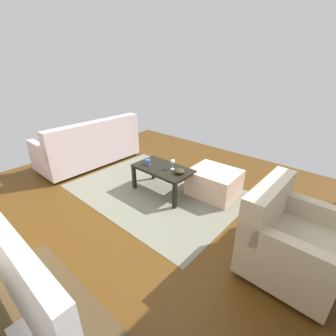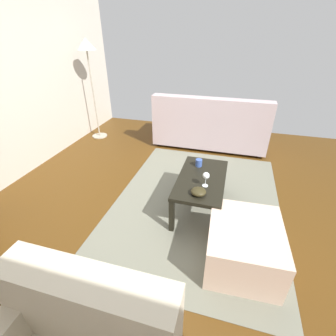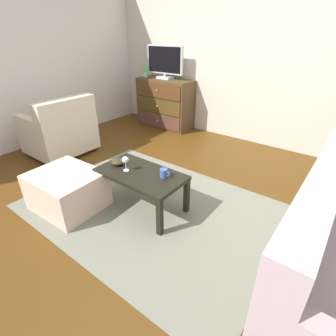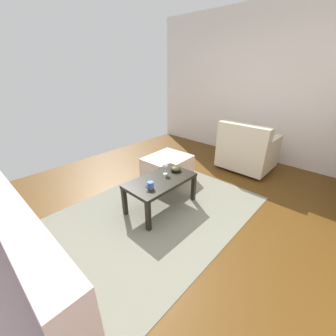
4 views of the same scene
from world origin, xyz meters
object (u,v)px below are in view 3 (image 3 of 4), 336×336
object	(u,v)px
tv	(165,61)
ottoman	(67,190)
coffee_table	(141,177)
wine_glass	(125,160)
dresser	(165,103)
mug	(164,173)
lava_lamp	(145,69)
bowl_decorative	(118,162)
armchair	(61,132)

from	to	relation	value
tv	ottoman	xyz separation A→B (m)	(0.85, -2.76, -1.00)
coffee_table	ottoman	distance (m)	0.80
wine_glass	ottoman	world-z (taller)	wine_glass
dresser	mug	size ratio (longest dim) A/B	9.48
dresser	mug	world-z (taller)	dresser
wine_glass	mug	xyz separation A→B (m)	(0.39, 0.13, -0.07)
tv	dresser	bearing A→B (deg)	-50.95
lava_lamp	coffee_table	xyz separation A→B (m)	(1.90, -2.23, -0.68)
mug	ottoman	distance (m)	1.06
wine_glass	dresser	bearing A→B (deg)	119.38
tv	coffee_table	world-z (taller)	tv
coffee_table	mug	xyz separation A→B (m)	(0.24, 0.07, 0.10)
lava_lamp	ottoman	distance (m)	3.10
mug	coffee_table	bearing A→B (deg)	-163.07
lava_lamp	bowl_decorative	bearing A→B (deg)	-54.72
dresser	mug	bearing A→B (deg)	-52.22
coffee_table	wine_glass	xyz separation A→B (m)	(-0.15, -0.06, 0.17)
dresser	bowl_decorative	size ratio (longest dim) A/B	7.35
tv	coffee_table	bearing A→B (deg)	-57.24
lava_lamp	wine_glass	world-z (taller)	lava_lamp
tv	bowl_decorative	size ratio (longest dim) A/B	5.22
mug	bowl_decorative	world-z (taller)	mug
coffee_table	wine_glass	distance (m)	0.23
lava_lamp	bowl_decorative	xyz separation A→B (m)	(1.59, -2.24, -0.59)
dresser	wine_glass	world-z (taller)	dresser
wine_glass	mug	distance (m)	0.42
lava_lamp	bowl_decorative	distance (m)	2.81
armchair	mug	bearing A→B (deg)	-5.83
bowl_decorative	mug	bearing A→B (deg)	9.10
coffee_table	bowl_decorative	bearing A→B (deg)	-177.32
dresser	tv	distance (m)	0.75
armchair	bowl_decorative	bearing A→B (deg)	-10.97
dresser	wine_glass	bearing A→B (deg)	-60.62
coffee_table	bowl_decorative	xyz separation A→B (m)	(-0.31, -0.01, 0.09)
dresser	lava_lamp	bearing A→B (deg)	-174.38
coffee_table	mug	size ratio (longest dim) A/B	7.98
lava_lamp	coffee_table	size ratio (longest dim) A/B	0.36
dresser	coffee_table	world-z (taller)	dresser
dresser	wine_glass	xyz separation A→B (m)	(1.31, -2.33, 0.09)
ottoman	armchair	bearing A→B (deg)	148.98
coffee_table	tv	bearing A→B (deg)	122.76
coffee_table	mug	bearing A→B (deg)	16.93
dresser	ottoman	xyz separation A→B (m)	(0.83, -2.74, -0.25)
lava_lamp	mug	bearing A→B (deg)	-45.14
dresser	tv	size ratio (longest dim) A/B	1.41
armchair	coffee_table	bearing A→B (deg)	-8.78
wine_glass	armchair	xyz separation A→B (m)	(-1.76, 0.35, -0.19)
tv	wine_glass	xyz separation A→B (m)	(1.33, -2.35, -0.67)
dresser	armchair	distance (m)	2.03
tv	mug	distance (m)	2.90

